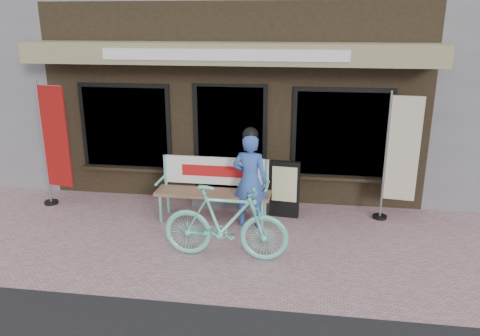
% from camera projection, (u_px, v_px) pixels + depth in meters
% --- Properties ---
extents(ground, '(70.00, 70.00, 0.00)m').
position_uv_depth(ground, '(209.00, 247.00, 7.08)').
color(ground, '#BD9097').
rests_on(ground, ground).
extents(storefront, '(7.00, 6.77, 6.00)m').
position_uv_depth(storefront, '(251.00, 33.00, 10.87)').
color(storefront, black).
rests_on(storefront, ground).
extents(bench, '(1.95, 0.53, 1.05)m').
position_uv_depth(bench, '(214.00, 184.00, 7.96)').
color(bench, '#6ED8C2').
rests_on(bench, ground).
extents(person, '(0.63, 0.46, 1.68)m').
position_uv_depth(person, '(250.00, 179.00, 7.57)').
color(person, '#3359AF').
rests_on(person, ground).
extents(bicycle, '(1.82, 0.56, 1.09)m').
position_uv_depth(bicycle, '(225.00, 223.00, 6.61)').
color(bicycle, '#6ED8C2').
rests_on(bicycle, ground).
extents(nobori_red, '(0.68, 0.29, 2.29)m').
position_uv_depth(nobori_red, '(54.00, 143.00, 8.32)').
color(nobori_red, gray).
rests_on(nobori_red, ground).
extents(nobori_cream, '(0.65, 0.27, 2.21)m').
position_uv_depth(nobori_cream, '(400.00, 156.00, 7.71)').
color(nobori_cream, gray).
rests_on(nobori_cream, ground).
extents(menu_stand, '(0.51, 0.16, 1.01)m').
position_uv_depth(menu_stand, '(285.00, 189.00, 8.02)').
color(menu_stand, black).
rests_on(menu_stand, ground).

